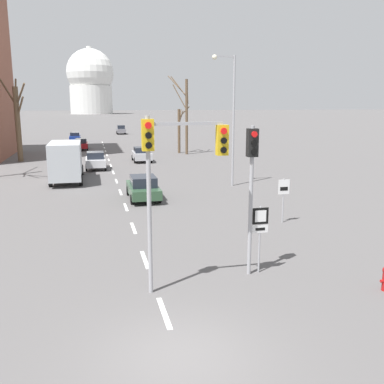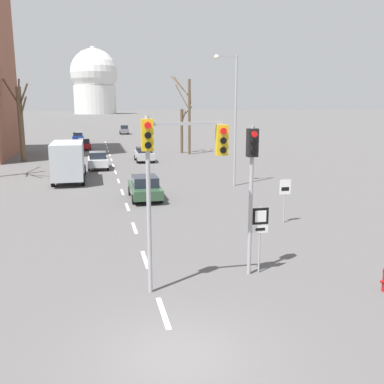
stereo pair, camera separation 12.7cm
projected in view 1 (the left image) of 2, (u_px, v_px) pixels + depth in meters
ground_plane at (180, 356)px, 10.45m from camera, size 800.00×800.00×0.00m
lane_stripe_0 at (164, 313)px, 12.62m from camera, size 0.16×2.00×0.01m
lane_stripe_1 at (145, 260)px, 16.90m from camera, size 0.16×2.00×0.01m
lane_stripe_2 at (133, 228)px, 21.19m from camera, size 0.16×2.00×0.01m
lane_stripe_3 at (126, 207)px, 25.48m from camera, size 0.16×2.00×0.01m
lane_stripe_4 at (120, 192)px, 29.76m from camera, size 0.16×2.00×0.01m
lane_stripe_5 at (116, 181)px, 34.05m from camera, size 0.16×2.00×0.01m
lane_stripe_6 at (113, 172)px, 38.34m from camera, size 0.16×2.00×0.01m
lane_stripe_7 at (111, 165)px, 42.62m from camera, size 0.16×2.00×0.01m
lane_stripe_8 at (109, 160)px, 46.91m from camera, size 0.16×2.00×0.01m
lane_stripe_9 at (107, 155)px, 51.20m from camera, size 0.16×2.00×0.01m
lane_stripe_10 at (106, 151)px, 55.49m from camera, size 0.16×2.00×0.01m
lane_stripe_11 at (104, 148)px, 59.77m from camera, size 0.16×2.00×0.01m
lane_stripe_12 at (103, 145)px, 64.06m from camera, size 0.16×2.00×0.01m
lane_stripe_13 at (102, 142)px, 68.35m from camera, size 0.16×2.00×0.01m
traffic_signal_near_right at (252, 173)px, 14.75m from camera, size 0.36×0.34×5.33m
traffic_signal_centre_tall at (174, 160)px, 13.29m from camera, size 2.72×0.34×5.70m
route_sign_post at (260, 228)px, 15.30m from camera, size 0.60×0.08×2.48m
speed_limit_sign at (284, 193)px, 21.90m from camera, size 0.60×0.08×2.31m
street_lamp_right at (230, 109)px, 30.98m from camera, size 1.74×0.36×9.43m
sedan_near_left at (96, 160)px, 40.15m from camera, size 1.88×3.87×1.65m
sedan_near_right at (75, 137)px, 68.76m from camera, size 1.74×3.95×1.55m
sedan_mid_centre at (143, 187)px, 27.50m from camera, size 1.89×4.36×1.53m
sedan_far_left at (121, 130)px, 86.43m from camera, size 1.77×4.13×1.79m
sedan_far_right at (81, 144)px, 57.07m from camera, size 1.75×4.28×1.51m
sedan_distant_centre at (142, 154)px, 45.39m from camera, size 1.88×3.92×1.55m
delivery_truck at (66, 160)px, 33.78m from camera, size 2.44×7.20×3.14m
bare_tree_left_near at (18, 120)px, 44.77m from camera, size 3.06×4.17×8.73m
bare_tree_right_near at (179, 129)px, 52.98m from camera, size 1.38×2.53×5.76m
bare_tree_right_far at (186, 113)px, 51.37m from camera, size 2.56×3.21×9.48m
capitol_dome at (91, 82)px, 252.99m from camera, size 27.46×27.46×38.78m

